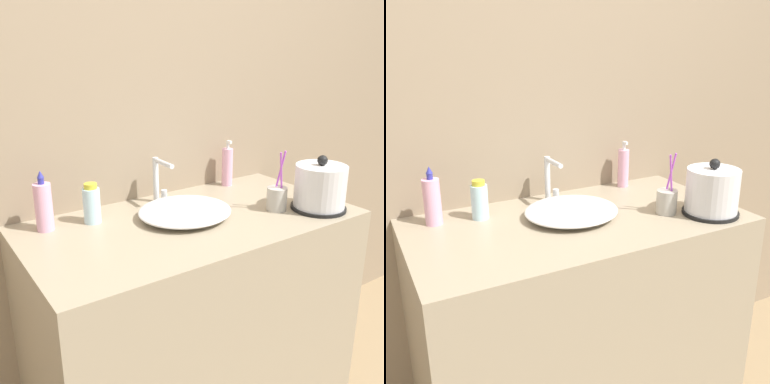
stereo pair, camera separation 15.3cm
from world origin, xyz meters
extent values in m
cube|color=gray|center=(0.00, 0.63, 1.30)|extent=(6.00, 0.04, 2.60)
cube|color=gray|center=(0.00, 0.30, 0.46)|extent=(1.16, 0.61, 0.91)
ellipsoid|color=white|center=(-0.01, 0.33, 0.93)|extent=(0.33, 0.31, 0.05)
cylinder|color=silver|center=(-0.01, 0.53, 1.00)|extent=(0.02, 0.02, 0.18)
cylinder|color=silver|center=(-0.01, 0.47, 1.08)|extent=(0.02, 0.12, 0.02)
cylinder|color=silver|center=(0.02, 0.53, 0.93)|extent=(0.02, 0.02, 0.04)
cylinder|color=black|center=(0.44, 0.13, 0.92)|extent=(0.20, 0.20, 0.01)
cylinder|color=silver|center=(0.44, 0.13, 0.99)|extent=(0.19, 0.19, 0.17)
sphere|color=black|center=(0.44, 0.13, 1.10)|extent=(0.04, 0.04, 0.04)
cylinder|color=#B7B2A8|center=(0.30, 0.21, 0.95)|extent=(0.07, 0.07, 0.09)
cylinder|color=#B24CCC|center=(0.31, 0.20, 1.04)|extent=(0.04, 0.02, 0.19)
cylinder|color=#B24CCC|center=(0.32, 0.21, 1.04)|extent=(0.02, 0.04, 0.19)
cylinder|color=#EAA8C6|center=(0.34, 0.55, 0.99)|extent=(0.05, 0.05, 0.16)
cylinder|color=white|center=(0.34, 0.55, 1.08)|extent=(0.01, 0.01, 0.02)
cube|color=white|center=(0.34, 0.54, 1.10)|extent=(0.01, 0.03, 0.01)
cylinder|color=#EAA8C6|center=(-0.45, 0.50, 0.99)|extent=(0.06, 0.06, 0.16)
cylinder|color=#333399|center=(-0.45, 0.50, 1.08)|extent=(0.02, 0.02, 0.02)
cone|color=#333399|center=(-0.45, 0.50, 1.10)|extent=(0.02, 0.02, 0.02)
cylinder|color=silver|center=(-0.30, 0.47, 0.97)|extent=(0.06, 0.06, 0.12)
cylinder|color=gold|center=(-0.30, 0.47, 1.04)|extent=(0.04, 0.04, 0.02)
camera|label=1|loc=(-0.82, -0.90, 1.49)|focal=42.00mm
camera|label=2|loc=(-0.69, -0.98, 1.49)|focal=42.00mm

